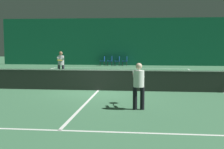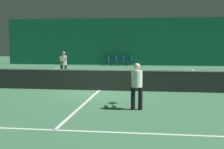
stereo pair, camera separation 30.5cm
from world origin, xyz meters
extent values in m
plane|color=#3D704C|center=(0.00, 0.00, 0.00)|extent=(60.00, 60.00, 0.00)
cube|color=#196B4C|center=(0.00, 15.14, 2.17)|extent=(23.00, 0.12, 4.34)
cube|color=white|center=(0.00, 11.90, 0.00)|extent=(11.00, 0.10, 0.00)
cube|color=white|center=(0.00, 6.40, 0.00)|extent=(8.25, 0.10, 0.00)
cube|color=white|center=(0.00, -6.40, 0.00)|extent=(8.25, 0.10, 0.00)
cube|color=white|center=(5.50, 0.00, 0.00)|extent=(0.10, 23.80, 0.00)
cube|color=white|center=(0.00, 0.00, 0.00)|extent=(0.10, 12.80, 0.00)
cube|color=#2D332D|center=(0.00, 0.00, 0.47)|extent=(11.90, 0.02, 0.95)
cube|color=white|center=(0.00, 0.00, 0.92)|extent=(11.90, 0.02, 0.05)
cylinder|color=black|center=(1.78, -3.80, 0.37)|extent=(0.16, 0.16, 0.74)
cylinder|color=black|center=(2.02, -3.78, 0.37)|extent=(0.16, 0.16, 0.74)
cylinder|color=white|center=(1.90, -3.79, 1.01)|extent=(0.38, 0.38, 0.54)
sphere|color=beige|center=(1.90, -3.79, 1.41)|extent=(0.21, 0.21, 0.21)
cylinder|color=white|center=(1.74, -3.56, 1.13)|extent=(0.14, 0.52, 0.22)
cylinder|color=white|center=(2.01, -3.53, 1.13)|extent=(0.14, 0.52, 0.22)
cylinder|color=black|center=(1.84, -3.15, 1.07)|extent=(0.06, 0.31, 0.03)
torus|color=red|center=(1.81, -2.85, 1.07)|extent=(0.36, 0.36, 0.03)
cylinder|color=silver|center=(1.81, -2.85, 1.07)|extent=(0.30, 0.30, 0.00)
cylinder|color=#2D2D38|center=(-2.86, 4.58, 0.39)|extent=(0.18, 0.18, 0.78)
cylinder|color=#2D2D38|center=(-3.10, 4.53, 0.39)|extent=(0.18, 0.18, 0.78)
cylinder|color=#B7B7BC|center=(-2.98, 4.56, 1.07)|extent=(0.43, 0.43, 0.57)
sphere|color=#936B4C|center=(-2.98, 4.56, 1.49)|extent=(0.22, 0.22, 0.22)
cylinder|color=#B7B7BC|center=(-2.78, 4.34, 1.20)|extent=(0.20, 0.55, 0.23)
cylinder|color=#B7B7BC|center=(-3.07, 4.28, 1.20)|extent=(0.20, 0.55, 0.23)
cylinder|color=black|center=(-2.85, 3.90, 1.13)|extent=(0.09, 0.31, 0.03)
torus|color=gold|center=(-2.78, 3.61, 1.13)|extent=(0.39, 0.39, 0.03)
cylinder|color=silver|center=(-2.78, 3.61, 1.13)|extent=(0.33, 0.33, 0.00)
cylinder|color=#2D2D2D|center=(-2.07, 14.78, 0.20)|extent=(0.03, 0.03, 0.39)
cylinder|color=#2D2D2D|center=(-2.07, 14.40, 0.20)|extent=(0.03, 0.03, 0.39)
cylinder|color=#2D2D2D|center=(-1.69, 14.78, 0.20)|extent=(0.03, 0.03, 0.39)
cylinder|color=#2D2D2D|center=(-1.69, 14.40, 0.20)|extent=(0.03, 0.03, 0.39)
cube|color=#19479E|center=(-1.88, 14.59, 0.41)|extent=(0.44, 0.44, 0.05)
cube|color=#19479E|center=(-1.68, 14.59, 0.64)|extent=(0.04, 0.44, 0.40)
cylinder|color=#2D2D2D|center=(-1.38, 14.78, 0.20)|extent=(0.03, 0.03, 0.39)
cylinder|color=#2D2D2D|center=(-1.38, 14.40, 0.20)|extent=(0.03, 0.03, 0.39)
cylinder|color=#2D2D2D|center=(-1.00, 14.78, 0.20)|extent=(0.03, 0.03, 0.39)
cylinder|color=#2D2D2D|center=(-1.00, 14.40, 0.20)|extent=(0.03, 0.03, 0.39)
cube|color=#19479E|center=(-1.19, 14.59, 0.41)|extent=(0.44, 0.44, 0.05)
cube|color=#19479E|center=(-0.99, 14.59, 0.64)|extent=(0.04, 0.44, 0.40)
cylinder|color=#2D2D2D|center=(-0.69, 14.78, 0.20)|extent=(0.03, 0.03, 0.39)
cylinder|color=#2D2D2D|center=(-0.69, 14.40, 0.20)|extent=(0.03, 0.03, 0.39)
cylinder|color=#2D2D2D|center=(-0.31, 14.78, 0.20)|extent=(0.03, 0.03, 0.39)
cylinder|color=#2D2D2D|center=(-0.31, 14.40, 0.20)|extent=(0.03, 0.03, 0.39)
cube|color=#19479E|center=(-0.50, 14.59, 0.41)|extent=(0.44, 0.44, 0.05)
cube|color=#19479E|center=(-0.30, 14.59, 0.64)|extent=(0.04, 0.44, 0.40)
cylinder|color=#2D2D2D|center=(0.00, 14.78, 0.20)|extent=(0.03, 0.03, 0.39)
cylinder|color=#2D2D2D|center=(0.00, 14.40, 0.20)|extent=(0.03, 0.03, 0.39)
cylinder|color=#2D2D2D|center=(0.38, 14.78, 0.20)|extent=(0.03, 0.03, 0.39)
cylinder|color=#2D2D2D|center=(0.38, 14.40, 0.20)|extent=(0.03, 0.03, 0.39)
cube|color=#19479E|center=(0.19, 14.59, 0.41)|extent=(0.44, 0.44, 0.05)
cube|color=#19479E|center=(0.39, 14.59, 0.64)|extent=(0.04, 0.44, 0.40)
camera|label=1|loc=(2.12, -13.77, 2.20)|focal=50.00mm
camera|label=2|loc=(2.42, -13.73, 2.20)|focal=50.00mm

